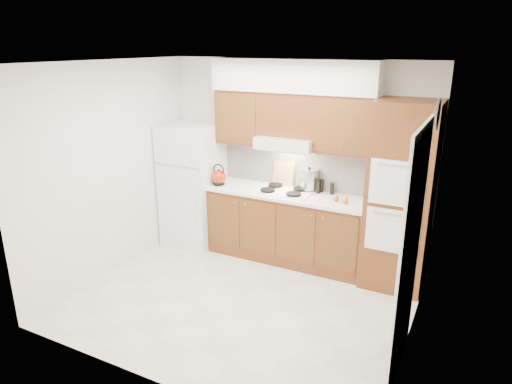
# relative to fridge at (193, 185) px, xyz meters

# --- Properties ---
(floor) EXTENTS (3.60, 3.60, 0.00)m
(floor) POSITION_rel_fridge_xyz_m (1.41, -1.14, -0.86)
(floor) COLOR beige
(floor) RESTS_ON ground
(ceiling) EXTENTS (3.60, 3.60, 0.00)m
(ceiling) POSITION_rel_fridge_xyz_m (1.41, -1.14, 1.74)
(ceiling) COLOR white
(ceiling) RESTS_ON wall_back
(wall_back) EXTENTS (3.60, 0.02, 2.60)m
(wall_back) POSITION_rel_fridge_xyz_m (1.41, 0.36, 0.44)
(wall_back) COLOR white
(wall_back) RESTS_ON floor
(wall_left) EXTENTS (0.02, 3.00, 2.60)m
(wall_left) POSITION_rel_fridge_xyz_m (-0.40, -1.14, 0.44)
(wall_left) COLOR white
(wall_left) RESTS_ON floor
(wall_right) EXTENTS (0.02, 3.00, 2.60)m
(wall_right) POSITION_rel_fridge_xyz_m (3.21, -1.14, 0.44)
(wall_right) COLOR white
(wall_right) RESTS_ON floor
(fridge) EXTENTS (0.75, 0.72, 1.72)m
(fridge) POSITION_rel_fridge_xyz_m (0.00, 0.00, 0.00)
(fridge) COLOR white
(fridge) RESTS_ON floor
(base_cabinets) EXTENTS (2.11, 0.60, 0.90)m
(base_cabinets) POSITION_rel_fridge_xyz_m (1.43, 0.06, -0.41)
(base_cabinets) COLOR brown
(base_cabinets) RESTS_ON floor
(countertop) EXTENTS (2.13, 0.62, 0.04)m
(countertop) POSITION_rel_fridge_xyz_m (1.43, 0.05, 0.06)
(countertop) COLOR white
(countertop) RESTS_ON base_cabinets
(backsplash) EXTENTS (2.11, 0.03, 0.56)m
(backsplash) POSITION_rel_fridge_xyz_m (1.43, 0.34, 0.36)
(backsplash) COLOR white
(backsplash) RESTS_ON countertop
(oven_cabinet) EXTENTS (0.70, 0.65, 2.20)m
(oven_cabinet) POSITION_rel_fridge_xyz_m (2.85, 0.03, 0.24)
(oven_cabinet) COLOR brown
(oven_cabinet) RESTS_ON floor
(upper_cab_left) EXTENTS (0.63, 0.33, 0.70)m
(upper_cab_left) POSITION_rel_fridge_xyz_m (0.69, 0.19, 0.99)
(upper_cab_left) COLOR brown
(upper_cab_left) RESTS_ON wall_back
(upper_cab_right) EXTENTS (0.73, 0.33, 0.70)m
(upper_cab_right) POSITION_rel_fridge_xyz_m (2.12, 0.19, 0.99)
(upper_cab_right) COLOR brown
(upper_cab_right) RESTS_ON wall_back
(range_hood) EXTENTS (0.75, 0.45, 0.15)m
(range_hood) POSITION_rel_fridge_xyz_m (1.38, 0.13, 0.71)
(range_hood) COLOR silver
(range_hood) RESTS_ON wall_back
(upper_cab_over_hood) EXTENTS (0.75, 0.33, 0.55)m
(upper_cab_over_hood) POSITION_rel_fridge_xyz_m (1.38, 0.19, 1.06)
(upper_cab_over_hood) COLOR brown
(upper_cab_over_hood) RESTS_ON range_hood
(soffit) EXTENTS (2.13, 0.36, 0.40)m
(soffit) POSITION_rel_fridge_xyz_m (1.43, 0.18, 1.54)
(soffit) COLOR silver
(soffit) RESTS_ON wall_back
(cooktop) EXTENTS (0.74, 0.50, 0.01)m
(cooktop) POSITION_rel_fridge_xyz_m (1.38, 0.07, 0.09)
(cooktop) COLOR white
(cooktop) RESTS_ON countertop
(doorway) EXTENTS (0.02, 0.90, 2.10)m
(doorway) POSITION_rel_fridge_xyz_m (3.19, -1.49, 0.19)
(doorway) COLOR black
(doorway) RESTS_ON floor
(wall_clock) EXTENTS (0.02, 0.30, 0.30)m
(wall_clock) POSITION_rel_fridge_xyz_m (3.19, -0.59, 1.29)
(wall_clock) COLOR #3F3833
(wall_clock) RESTS_ON wall_right
(kettle) EXTENTS (0.26, 0.26, 0.20)m
(kettle) POSITION_rel_fridge_xyz_m (0.47, -0.07, 0.19)
(kettle) COLOR #9A230B
(kettle) RESTS_ON countertop
(cutting_board) EXTENTS (0.30, 0.11, 0.40)m
(cutting_board) POSITION_rel_fridge_xyz_m (1.27, 0.31, 0.28)
(cutting_board) COLOR tan
(cutting_board) RESTS_ON countertop
(stock_pot) EXTENTS (0.28, 0.28, 0.25)m
(stock_pot) POSITION_rel_fridge_xyz_m (1.65, 0.26, 0.23)
(stock_pot) COLOR silver
(stock_pot) RESTS_ON cooktop
(condiment_a) EXTENTS (0.06, 0.06, 0.18)m
(condiment_a) POSITION_rel_fridge_xyz_m (1.80, 0.20, 0.17)
(condiment_a) COLOR black
(condiment_a) RESTS_ON countertop
(condiment_b) EXTENTS (0.06, 0.06, 0.17)m
(condiment_b) POSITION_rel_fridge_xyz_m (1.82, 0.27, 0.17)
(condiment_b) COLOR black
(condiment_b) RESTS_ON countertop
(condiment_c) EXTENTS (0.07, 0.07, 0.15)m
(condiment_c) POSITION_rel_fridge_xyz_m (1.96, 0.25, 0.15)
(condiment_c) COLOR black
(condiment_c) RESTS_ON countertop
(orange_near) EXTENTS (0.09, 0.09, 0.08)m
(orange_near) POSITION_rel_fridge_xyz_m (2.22, -0.04, 0.12)
(orange_near) COLOR orange
(orange_near) RESTS_ON countertop
(orange_far) EXTENTS (0.09, 0.09, 0.07)m
(orange_far) POSITION_rel_fridge_xyz_m (2.10, -0.01, 0.12)
(orange_far) COLOR #E74F0C
(orange_far) RESTS_ON countertop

